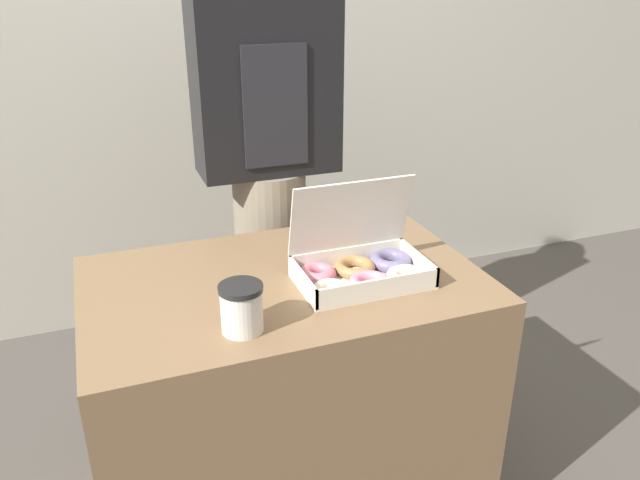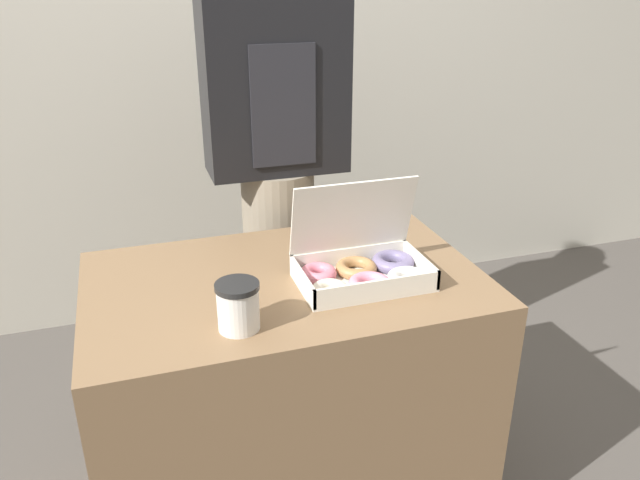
# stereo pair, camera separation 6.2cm
# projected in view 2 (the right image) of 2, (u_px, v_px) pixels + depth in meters

# --- Properties ---
(wall_back) EXTENTS (10.00, 0.05, 2.60)m
(wall_back) POSITION_uv_depth(u_px,v_px,m) (198.00, 6.00, 2.41)
(wall_back) COLOR beige
(wall_back) RESTS_ON ground_plane
(table) EXTENTS (0.98, 0.63, 0.73)m
(table) POSITION_uv_depth(u_px,v_px,m) (288.00, 396.00, 1.70)
(table) COLOR brown
(table) RESTS_ON ground_plane
(donut_box) EXTENTS (0.33, 0.24, 0.25)m
(donut_box) POSITION_uv_depth(u_px,v_px,m) (364.00, 267.00, 1.53)
(donut_box) COLOR silver
(donut_box) RESTS_ON table
(coffee_cup) EXTENTS (0.09, 0.09, 0.11)m
(coffee_cup) POSITION_uv_depth(u_px,v_px,m) (238.00, 306.00, 1.32)
(coffee_cup) COLOR silver
(coffee_cup) RESTS_ON table
(person_customer) EXTENTS (0.43, 0.24, 1.64)m
(person_customer) POSITION_uv_depth(u_px,v_px,m) (277.00, 155.00, 1.96)
(person_customer) COLOR gray
(person_customer) RESTS_ON ground_plane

